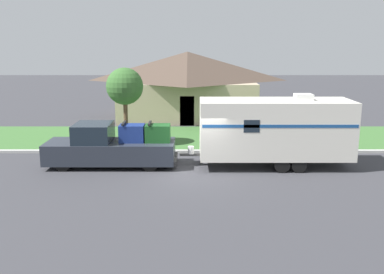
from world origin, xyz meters
The scene contains 8 objects.
ground_plane centered at (0.00, 0.00, 0.00)m, with size 120.00×120.00×0.00m, color #38383D.
curb_strip centered at (0.00, 3.75, 0.07)m, with size 80.00×0.30×0.14m.
lawn_strip centered at (0.00, 7.40, 0.01)m, with size 80.00×7.00×0.03m.
house_across_street centered at (-0.61, 14.91, 2.63)m, with size 10.87×7.85×5.07m.
pickup_truck centered at (-4.07, 1.27, 0.92)m, with size 6.13×2.05×2.10m.
travel_trailer centered at (3.62, 1.27, 1.81)m, with size 7.95×2.46×3.43m.
mailbox centered at (-2.89, 4.70, 1.06)m, with size 0.48×0.20×1.38m.
tree_in_yard centered at (-4.01, 5.50, 3.33)m, with size 2.06×2.06×4.39m.
Camera 1 is at (-0.26, -18.29, 5.71)m, focal length 40.00 mm.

